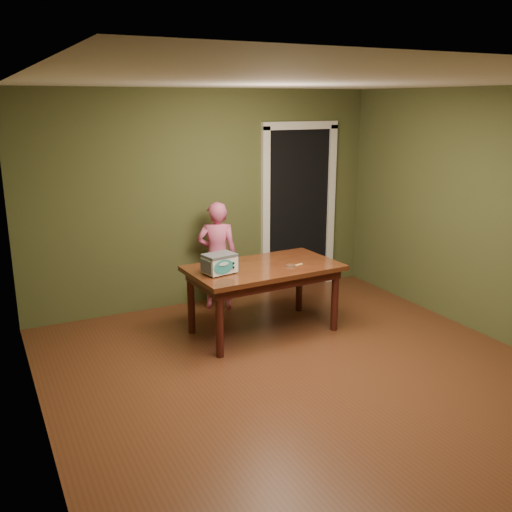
% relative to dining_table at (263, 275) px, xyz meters
% --- Properties ---
extents(floor, '(5.00, 5.00, 0.00)m').
position_rel_dining_table_xyz_m(floor, '(-0.15, -1.26, -0.65)').
color(floor, '#582B19').
rests_on(floor, ground).
extents(room_shell, '(4.52, 5.02, 2.61)m').
position_rel_dining_table_xyz_m(room_shell, '(-0.15, -1.26, 1.06)').
color(room_shell, '#464D29').
rests_on(room_shell, ground).
extents(doorway, '(1.10, 0.66, 2.25)m').
position_rel_dining_table_xyz_m(doorway, '(1.15, 1.52, 0.41)').
color(doorway, black).
rests_on(doorway, ground).
extents(dining_table, '(1.64, 0.97, 0.75)m').
position_rel_dining_table_xyz_m(dining_table, '(0.00, 0.00, 0.00)').
color(dining_table, '#3D1C0D').
rests_on(dining_table, floor).
extents(toy_oven, '(0.37, 0.28, 0.21)m').
position_rel_dining_table_xyz_m(toy_oven, '(-0.53, -0.05, 0.21)').
color(toy_oven, '#4C4F54').
rests_on(toy_oven, dining_table).
extents(baking_pan, '(0.10, 0.10, 0.02)m').
position_rel_dining_table_xyz_m(baking_pan, '(0.24, -0.16, 0.11)').
color(baking_pan, silver).
rests_on(baking_pan, dining_table).
extents(spatula, '(0.18, 0.07, 0.01)m').
position_rel_dining_table_xyz_m(spatula, '(0.31, -0.15, 0.10)').
color(spatula, '#DCAD5F').
rests_on(spatula, dining_table).
extents(child, '(0.57, 0.48, 1.32)m').
position_rel_dining_table_xyz_m(child, '(-0.15, 0.91, 0.01)').
color(child, '#DB5A8A').
rests_on(child, floor).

